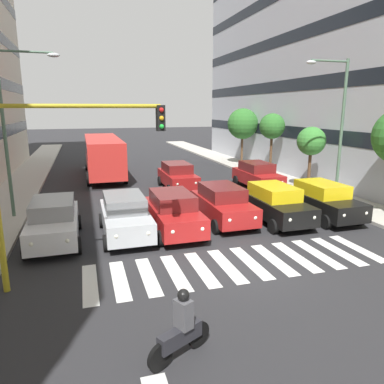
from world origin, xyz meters
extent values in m
plane|color=#262628|center=(0.00, 0.00, 0.00)|extent=(180.00, 180.00, 0.00)
cube|color=#ADB2BC|center=(-15.41, -17.74, 12.11)|extent=(9.99, 27.53, 24.21)
cube|color=black|center=(-15.41, -17.74, 3.46)|extent=(10.03, 27.57, 0.90)
cube|color=black|center=(-15.41, -17.74, 6.92)|extent=(10.03, 27.57, 0.90)
cube|color=black|center=(-15.41, -17.74, 10.38)|extent=(10.03, 27.57, 0.90)
cube|color=black|center=(-15.41, -17.74, 13.84)|extent=(10.03, 27.57, 0.90)
cube|color=silver|center=(-4.95, 0.00, 0.00)|extent=(0.45, 2.80, 0.01)
cube|color=silver|center=(-4.05, 0.00, 0.00)|extent=(0.45, 2.80, 0.01)
cube|color=silver|center=(-3.15, 0.00, 0.00)|extent=(0.45, 2.80, 0.01)
cube|color=silver|center=(-2.25, 0.00, 0.00)|extent=(0.45, 2.80, 0.01)
cube|color=silver|center=(-1.35, 0.00, 0.00)|extent=(0.45, 2.80, 0.01)
cube|color=silver|center=(-0.45, 0.00, 0.00)|extent=(0.45, 2.80, 0.01)
cube|color=silver|center=(0.45, 0.00, 0.00)|extent=(0.45, 2.80, 0.01)
cube|color=silver|center=(1.35, 0.00, 0.00)|extent=(0.45, 2.80, 0.01)
cube|color=silver|center=(2.25, 0.00, 0.00)|extent=(0.45, 2.80, 0.01)
cube|color=silver|center=(3.15, 0.00, 0.00)|extent=(0.45, 2.80, 0.01)
cube|color=silver|center=(4.05, 0.00, 0.00)|extent=(0.45, 2.80, 0.01)
cube|color=silver|center=(4.95, 0.00, 0.00)|extent=(0.45, 2.80, 0.01)
cube|color=black|center=(-6.13, -3.78, 0.72)|extent=(1.80, 4.40, 0.80)
cube|color=yellow|center=(-6.13, -3.98, 1.42)|extent=(1.58, 2.46, 0.60)
cylinder|color=black|center=(-7.03, -2.33, 0.32)|extent=(0.22, 0.64, 0.64)
cylinder|color=black|center=(-5.23, -2.33, 0.32)|extent=(0.22, 0.64, 0.64)
cylinder|color=black|center=(-7.03, -5.23, 0.32)|extent=(0.22, 0.64, 0.64)
cylinder|color=black|center=(-5.23, -5.23, 0.32)|extent=(0.22, 0.64, 0.64)
sphere|color=white|center=(-6.71, -1.63, 0.80)|extent=(0.18, 0.18, 0.18)
sphere|color=white|center=(-5.56, -1.63, 0.80)|extent=(0.18, 0.18, 0.18)
cube|color=black|center=(-3.59, -3.89, 0.72)|extent=(1.80, 4.40, 0.80)
cube|color=yellow|center=(-3.59, -4.09, 1.42)|extent=(1.58, 2.46, 0.60)
cylinder|color=black|center=(-4.49, -2.43, 0.32)|extent=(0.22, 0.64, 0.64)
cylinder|color=black|center=(-2.69, -2.43, 0.32)|extent=(0.22, 0.64, 0.64)
cylinder|color=black|center=(-4.49, -5.34, 0.32)|extent=(0.22, 0.64, 0.64)
cylinder|color=black|center=(-2.69, -5.34, 0.32)|extent=(0.22, 0.64, 0.64)
sphere|color=white|center=(-4.17, -1.74, 0.80)|extent=(0.18, 0.18, 0.18)
sphere|color=white|center=(-3.01, -1.74, 0.80)|extent=(0.18, 0.18, 0.18)
cube|color=maroon|center=(-1.22, -4.56, 0.72)|extent=(1.80, 4.40, 0.80)
cube|color=maroon|center=(-1.22, -4.76, 1.42)|extent=(1.58, 2.46, 0.60)
cylinder|color=black|center=(-2.12, -3.11, 0.32)|extent=(0.22, 0.64, 0.64)
cylinder|color=black|center=(-0.32, -3.11, 0.32)|extent=(0.22, 0.64, 0.64)
cylinder|color=black|center=(-2.12, -6.02, 0.32)|extent=(0.22, 0.64, 0.64)
cylinder|color=black|center=(-0.32, -6.02, 0.32)|extent=(0.22, 0.64, 0.64)
sphere|color=white|center=(-1.80, -2.41, 0.80)|extent=(0.18, 0.18, 0.18)
sphere|color=white|center=(-0.64, -2.41, 0.80)|extent=(0.18, 0.18, 0.18)
cube|color=maroon|center=(1.34, -3.86, 0.72)|extent=(1.80, 4.40, 0.80)
cube|color=maroon|center=(1.34, -4.06, 1.42)|extent=(1.58, 2.46, 0.60)
cylinder|color=black|center=(0.44, -2.40, 0.32)|extent=(0.22, 0.64, 0.64)
cylinder|color=black|center=(2.24, -2.40, 0.32)|extent=(0.22, 0.64, 0.64)
cylinder|color=black|center=(0.44, -5.31, 0.32)|extent=(0.22, 0.64, 0.64)
cylinder|color=black|center=(2.24, -5.31, 0.32)|extent=(0.22, 0.64, 0.64)
sphere|color=white|center=(0.77, -1.71, 0.80)|extent=(0.18, 0.18, 0.18)
sphere|color=white|center=(1.92, -1.71, 0.80)|extent=(0.18, 0.18, 0.18)
cube|color=#B2B7BC|center=(3.38, -3.96, 0.72)|extent=(1.80, 4.40, 0.80)
cube|color=slate|center=(3.38, -4.16, 1.42)|extent=(1.58, 2.46, 0.60)
cylinder|color=black|center=(2.48, -2.51, 0.32)|extent=(0.22, 0.64, 0.64)
cylinder|color=black|center=(4.28, -2.51, 0.32)|extent=(0.22, 0.64, 0.64)
cylinder|color=black|center=(2.48, -5.41, 0.32)|extent=(0.22, 0.64, 0.64)
cylinder|color=black|center=(4.28, -5.41, 0.32)|extent=(0.22, 0.64, 0.64)
sphere|color=white|center=(2.80, -1.81, 0.80)|extent=(0.18, 0.18, 0.18)
sphere|color=white|center=(3.96, -1.81, 0.80)|extent=(0.18, 0.18, 0.18)
cube|color=silver|center=(6.18, -4.02, 0.72)|extent=(1.80, 4.40, 0.80)
cube|color=gray|center=(6.18, -4.22, 1.42)|extent=(1.58, 2.46, 0.60)
cylinder|color=black|center=(5.28, -2.57, 0.32)|extent=(0.22, 0.64, 0.64)
cylinder|color=black|center=(7.08, -2.57, 0.32)|extent=(0.22, 0.64, 0.64)
cylinder|color=black|center=(5.28, -5.48, 0.32)|extent=(0.22, 0.64, 0.64)
cylinder|color=black|center=(7.08, -5.48, 0.32)|extent=(0.22, 0.64, 0.64)
sphere|color=white|center=(5.60, -1.87, 0.80)|extent=(0.18, 0.18, 0.18)
sphere|color=white|center=(6.76, -1.87, 0.80)|extent=(0.18, 0.18, 0.18)
cube|color=maroon|center=(-6.18, -10.84, 0.72)|extent=(1.80, 4.40, 0.80)
cube|color=maroon|center=(-6.18, -11.04, 1.42)|extent=(1.58, 2.46, 0.60)
cylinder|color=black|center=(-7.08, -9.39, 0.32)|extent=(0.22, 0.64, 0.64)
cylinder|color=black|center=(-5.28, -9.39, 0.32)|extent=(0.22, 0.64, 0.64)
cylinder|color=black|center=(-7.08, -12.29, 0.32)|extent=(0.22, 0.64, 0.64)
cylinder|color=black|center=(-5.28, -12.29, 0.32)|extent=(0.22, 0.64, 0.64)
sphere|color=white|center=(-6.76, -8.69, 0.80)|extent=(0.18, 0.18, 0.18)
sphere|color=white|center=(-5.61, -8.69, 0.80)|extent=(0.18, 0.18, 0.18)
cube|color=maroon|center=(-1.00, -12.10, 0.72)|extent=(1.80, 4.40, 0.80)
cube|color=maroon|center=(-1.00, -12.30, 1.42)|extent=(1.58, 2.46, 0.60)
cylinder|color=black|center=(-1.90, -10.65, 0.32)|extent=(0.22, 0.64, 0.64)
cylinder|color=black|center=(-0.10, -10.65, 0.32)|extent=(0.22, 0.64, 0.64)
cylinder|color=black|center=(-1.90, -13.55, 0.32)|extent=(0.22, 0.64, 0.64)
cylinder|color=black|center=(-0.10, -13.55, 0.32)|extent=(0.22, 0.64, 0.64)
sphere|color=white|center=(-1.57, -9.95, 0.80)|extent=(0.18, 0.18, 0.18)
sphere|color=white|center=(-0.42, -9.95, 0.80)|extent=(0.18, 0.18, 0.18)
cube|color=red|center=(3.38, -18.42, 1.75)|extent=(2.50, 10.50, 2.50)
cube|color=black|center=(3.38, -18.42, 2.30)|extent=(2.52, 9.87, 0.80)
cylinder|color=black|center=(2.13, -14.75, 0.50)|extent=(0.28, 1.00, 1.00)
cylinder|color=black|center=(4.63, -14.75, 0.50)|extent=(0.28, 1.00, 1.00)
cylinder|color=black|center=(2.13, -21.57, 0.50)|extent=(0.28, 1.00, 1.00)
cylinder|color=black|center=(4.63, -21.57, 0.50)|extent=(0.28, 1.00, 1.00)
cylinder|color=black|center=(3.66, 4.29, 0.30)|extent=(0.58, 0.36, 0.60)
cylinder|color=black|center=(2.68, 3.79, 0.30)|extent=(0.58, 0.36, 0.60)
cube|color=#232328|center=(3.17, 4.04, 0.52)|extent=(1.09, 0.72, 0.36)
cube|color=#4C4C51|center=(3.08, 4.00, 1.00)|extent=(0.41, 0.45, 0.64)
sphere|color=black|center=(3.08, 4.00, 1.44)|extent=(0.26, 0.26, 0.26)
cylinder|color=#AD991E|center=(4.94, -0.24, 5.30)|extent=(4.70, 0.12, 0.12)
cube|color=black|center=(2.60, -0.24, 4.95)|extent=(0.24, 0.28, 0.76)
sphere|color=red|center=(2.60, -0.09, 5.19)|extent=(0.14, 0.14, 0.14)
sphere|color=orange|center=(2.60, -0.09, 4.95)|extent=(0.14, 0.14, 0.14)
sphere|color=green|center=(2.60, -0.09, 4.71)|extent=(0.14, 0.14, 0.14)
cylinder|color=#4C6B56|center=(-8.29, -5.61, 3.92)|extent=(0.16, 0.16, 7.54)
cylinder|color=#4C6B56|center=(-7.22, -5.61, 7.54)|extent=(2.14, 0.10, 0.10)
ellipsoid|color=#B7BCC1|center=(-6.15, -5.61, 7.44)|extent=(0.56, 0.28, 0.20)
cylinder|color=#4C6B56|center=(8.29, -7.99, 4.01)|extent=(0.16, 0.16, 7.71)
cylinder|color=#4C6B56|center=(7.09, -7.99, 7.71)|extent=(2.40, 0.10, 0.10)
ellipsoid|color=#B7BCC1|center=(5.89, -7.99, 7.61)|extent=(0.56, 0.28, 0.20)
cylinder|color=#513823|center=(-8.99, -9.19, 1.41)|extent=(0.20, 0.20, 2.53)
sphere|color=#387F33|center=(-8.99, -9.19, 3.22)|extent=(1.80, 1.80, 1.80)
cylinder|color=#513823|center=(-9.16, -14.54, 1.73)|extent=(0.20, 0.20, 3.16)
sphere|color=#2D6B28|center=(-9.16, -14.54, 3.90)|extent=(1.95, 1.95, 1.95)
cylinder|color=#513823|center=(-9.27, -20.16, 1.59)|extent=(0.20, 0.20, 2.87)
sphere|color=#2D6B28|center=(-9.27, -20.16, 3.86)|extent=(2.78, 2.78, 2.78)
camera|label=1|loc=(4.89, 10.60, 5.24)|focal=33.81mm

